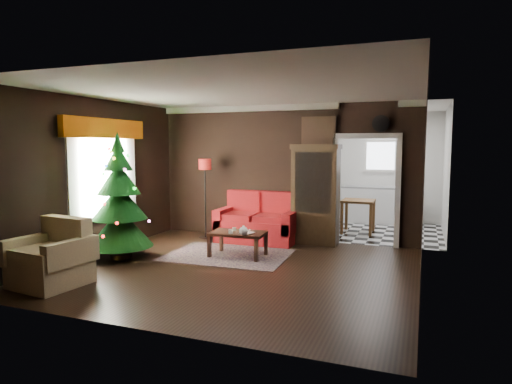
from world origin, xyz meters
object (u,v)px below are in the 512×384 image
at_px(loveseat, 258,217).
at_px(curio_cabinet, 316,197).
at_px(christmas_tree, 119,198).
at_px(armchair, 50,253).
at_px(coffee_table, 238,244).
at_px(floor_lamp, 205,199).
at_px(kitchen_table, 358,216).
at_px(teapot, 243,231).
at_px(wall_clock, 381,124).

distance_m(loveseat, curio_cabinet, 1.25).
relative_size(christmas_tree, armchair, 2.31).
height_order(christmas_tree, coffee_table, christmas_tree).
distance_m(floor_lamp, christmas_tree, 2.19).
xyz_separation_m(curio_cabinet, kitchen_table, (0.65, 1.43, -0.57)).
bearing_deg(teapot, christmas_tree, -164.50).
relative_size(loveseat, curio_cabinet, 0.89).
distance_m(curio_cabinet, wall_clock, 1.88).
height_order(loveseat, christmas_tree, christmas_tree).
bearing_deg(loveseat, floor_lamp, -179.65).
distance_m(armchair, coffee_table, 3.05).
bearing_deg(wall_clock, kitchen_table, 113.75).
bearing_deg(christmas_tree, teapot, 15.50).
height_order(coffee_table, teapot, teapot).
xyz_separation_m(armchair, teapot, (2.03, 2.19, 0.06)).
xyz_separation_m(curio_cabinet, wall_clock, (1.20, 0.18, 1.43)).
relative_size(loveseat, coffee_table, 1.78).
bearing_deg(wall_clock, teapot, -136.56).
height_order(wall_clock, kitchen_table, wall_clock).
bearing_deg(teapot, curio_cabinet, 64.45).
bearing_deg(curio_cabinet, wall_clock, 8.53).
distance_m(floor_lamp, teapot, 2.16).
bearing_deg(coffee_table, teapot, -48.74).
xyz_separation_m(teapot, kitchen_table, (1.49, 3.18, -0.15)).
bearing_deg(curio_cabinet, kitchen_table, 65.56).
bearing_deg(teapot, loveseat, 101.64).
bearing_deg(teapot, wall_clock, 43.44).
bearing_deg(loveseat, armchair, -114.77).
relative_size(christmas_tree, kitchen_table, 2.86).
xyz_separation_m(curio_cabinet, armchair, (-2.87, -3.94, -0.49)).
xyz_separation_m(floor_lamp, christmas_tree, (-0.58, -2.10, 0.22)).
distance_m(curio_cabinet, christmas_tree, 3.74).
height_order(loveseat, teapot, loveseat).
bearing_deg(coffee_table, wall_clock, 37.21).
xyz_separation_m(loveseat, floor_lamp, (-1.19, -0.01, 0.33)).
bearing_deg(curio_cabinet, armchair, -126.04).
height_order(curio_cabinet, wall_clock, wall_clock).
relative_size(floor_lamp, armchair, 1.83).
xyz_separation_m(christmas_tree, wall_clock, (4.12, 2.51, 1.33)).
xyz_separation_m(loveseat, wall_clock, (2.35, 0.40, 1.88)).
height_order(armchair, teapot, armchair).
xyz_separation_m(armchair, wall_clock, (4.07, 4.12, 1.92)).
distance_m(armchair, wall_clock, 6.10).
relative_size(christmas_tree, wall_clock, 6.71).
bearing_deg(armchair, floor_lamp, 89.01).
distance_m(floor_lamp, armchair, 3.77).
height_order(floor_lamp, wall_clock, wall_clock).
bearing_deg(christmas_tree, curio_cabinet, 38.52).
xyz_separation_m(coffee_table, teapot, (0.20, -0.23, 0.30)).
relative_size(coffee_table, teapot, 5.61).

